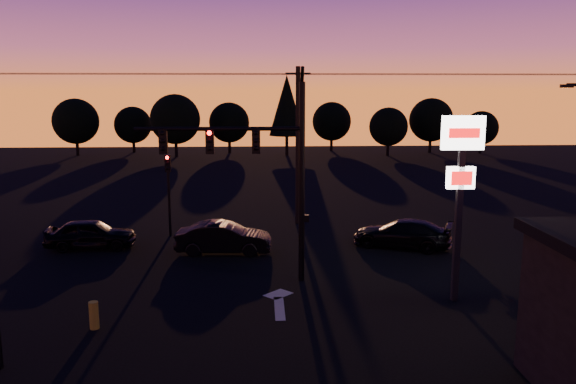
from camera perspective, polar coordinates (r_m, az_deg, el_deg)
name	(u,v)px	position (r m, az deg, el deg)	size (l,w,h in m)	color
ground	(266,320)	(19.52, -2.28, -12.86)	(120.00, 120.00, 0.00)	black
lane_arrow	(279,301)	(21.07, -0.93, -11.05)	(1.20, 3.10, 0.01)	beige
traffic_signal_mast	(261,161)	(22.11, -2.72, 3.17)	(6.79, 0.52, 8.58)	black
secondary_signal	(168,183)	(30.22, -12.05, 0.90)	(0.30, 0.31, 4.35)	black
pylon_sign	(461,169)	(20.89, 17.17, 2.25)	(1.50, 0.28, 6.80)	black
utility_pole_1	(298,145)	(32.16, 1.00, 4.80)	(1.40, 0.26, 9.00)	black
power_wires	(298,74)	(32.03, 1.03, 11.89)	(36.00, 1.22, 0.07)	black
bollard	(94,315)	(19.73, -19.11, -11.75)	(0.31, 0.31, 0.92)	#A9A222
tree_0	(76,121)	(71.47, -20.76, 6.73)	(5.36, 5.36, 6.74)	black
tree_1	(133,125)	(72.83, -15.49, 6.58)	(4.54, 4.54, 5.71)	black
tree_2	(175,119)	(66.76, -11.39, 7.26)	(5.77, 5.78, 7.26)	black
tree_3	(229,123)	(70.16, -6.00, 7.03)	(4.95, 4.95, 6.22)	black
tree_4	(287,105)	(67.04, -0.12, 8.80)	(4.18, 4.18, 9.50)	black
tree_5	(332,121)	(72.63, 4.46, 7.16)	(4.95, 4.95, 6.22)	black
tree_6	(388,127)	(67.79, 10.17, 6.54)	(4.54, 4.54, 5.71)	black
tree_7	(431,120)	(72.20, 14.33, 7.10)	(5.36, 5.36, 6.74)	black
tree_8	(481,128)	(73.30, 19.04, 6.17)	(4.12, 4.12, 5.19)	black
car_left	(91,234)	(29.28, -19.39, -4.02)	(1.72, 4.28, 1.46)	black
car_mid	(224,238)	(27.01, -6.55, -4.64)	(1.57, 4.50, 1.48)	black
car_right	(402,233)	(28.39, 11.51, -4.14)	(1.95, 4.80, 1.39)	black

